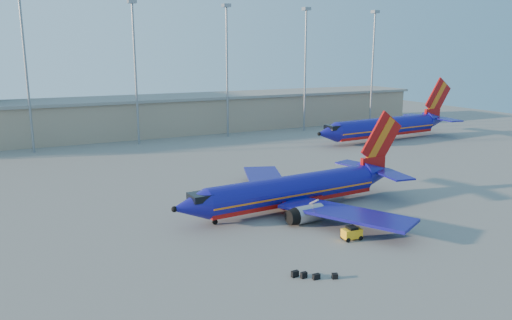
# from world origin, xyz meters

# --- Properties ---
(ground) EXTENTS (220.00, 220.00, 0.00)m
(ground) POSITION_xyz_m (0.00, 0.00, 0.00)
(ground) COLOR slate
(ground) RESTS_ON ground
(terminal_building) EXTENTS (122.00, 16.00, 8.50)m
(terminal_building) POSITION_xyz_m (10.00, 58.00, 4.32)
(terminal_building) COLOR gray
(terminal_building) RESTS_ON ground
(light_mast_row) EXTENTS (101.60, 1.60, 28.65)m
(light_mast_row) POSITION_xyz_m (5.00, 46.00, 17.55)
(light_mast_row) COLOR gray
(light_mast_row) RESTS_ON ground
(aircraft_main) EXTENTS (33.07, 31.73, 11.20)m
(aircraft_main) POSITION_xyz_m (2.03, -5.75, 2.39)
(aircraft_main) COLOR navy
(aircraft_main) RESTS_ON ground
(aircraft_second) EXTENTS (38.38, 14.90, 13.00)m
(aircraft_second) POSITION_xyz_m (43.98, 26.74, 2.98)
(aircraft_second) COLOR navy
(aircraft_second) RESTS_ON ground
(baggage_tug) EXTENTS (2.05, 1.33, 1.42)m
(baggage_tug) POSITION_xyz_m (1.74, -17.06, 0.74)
(baggage_tug) COLOR #F8AB16
(baggage_tug) RESTS_ON ground
(luggage_pile) EXTENTS (3.51, 2.25, 0.54)m
(luggage_pile) POSITION_xyz_m (-6.71, -22.71, 0.25)
(luggage_pile) COLOR black
(luggage_pile) RESTS_ON ground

